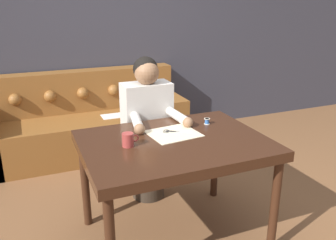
{
  "coord_description": "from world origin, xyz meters",
  "views": [
    {
      "loc": [
        -1.0,
        -2.05,
        1.68
      ],
      "look_at": [
        -0.1,
        0.14,
        0.87
      ],
      "focal_mm": 38.0,
      "sensor_mm": 36.0,
      "label": 1
    }
  ],
  "objects_px": {
    "scissors": "(173,132)",
    "mug": "(128,140)",
    "thread_spool": "(207,121)",
    "person": "(148,130)",
    "dining_table": "(175,151)",
    "couch": "(87,125)"
  },
  "relations": [
    {
      "from": "dining_table",
      "to": "mug",
      "type": "height_order",
      "value": "mug"
    },
    {
      "from": "couch",
      "to": "thread_spool",
      "type": "bearing_deg",
      "value": -67.65
    },
    {
      "from": "mug",
      "to": "thread_spool",
      "type": "xyz_separation_m",
      "value": [
        0.68,
        0.18,
        -0.02
      ]
    },
    {
      "from": "person",
      "to": "mug",
      "type": "height_order",
      "value": "person"
    },
    {
      "from": "person",
      "to": "thread_spool",
      "type": "relative_size",
      "value": 27.7
    },
    {
      "from": "scissors",
      "to": "thread_spool",
      "type": "distance_m",
      "value": 0.32
    },
    {
      "from": "scissors",
      "to": "dining_table",
      "type": "bearing_deg",
      "value": -107.97
    },
    {
      "from": "scissors",
      "to": "mug",
      "type": "height_order",
      "value": "mug"
    },
    {
      "from": "person",
      "to": "mug",
      "type": "xyz_separation_m",
      "value": [
        -0.34,
        -0.59,
        0.19
      ]
    },
    {
      "from": "thread_spool",
      "to": "couch",
      "type": "bearing_deg",
      "value": 112.35
    },
    {
      "from": "couch",
      "to": "thread_spool",
      "type": "height_order",
      "value": "couch"
    },
    {
      "from": "couch",
      "to": "mug",
      "type": "distance_m",
      "value": 1.85
    },
    {
      "from": "mug",
      "to": "thread_spool",
      "type": "height_order",
      "value": "mug"
    },
    {
      "from": "couch",
      "to": "person",
      "type": "distance_m",
      "value": 1.27
    },
    {
      "from": "dining_table",
      "to": "person",
      "type": "relative_size",
      "value": 1.0
    },
    {
      "from": "thread_spool",
      "to": "person",
      "type": "bearing_deg",
      "value": 130.11
    },
    {
      "from": "dining_table",
      "to": "couch",
      "type": "xyz_separation_m",
      "value": [
        -0.3,
        1.8,
        -0.37
      ]
    },
    {
      "from": "mug",
      "to": "thread_spool",
      "type": "relative_size",
      "value": 2.51
    },
    {
      "from": "dining_table",
      "to": "mug",
      "type": "distance_m",
      "value": 0.34
    },
    {
      "from": "dining_table",
      "to": "mug",
      "type": "xyz_separation_m",
      "value": [
        -0.32,
        0.02,
        0.12
      ]
    },
    {
      "from": "scissors",
      "to": "person",
      "type": "bearing_deg",
      "value": 93.9
    },
    {
      "from": "thread_spool",
      "to": "scissors",
      "type": "bearing_deg",
      "value": -169.87
    }
  ]
}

